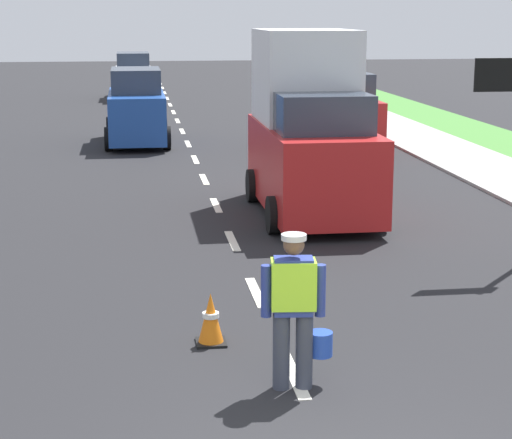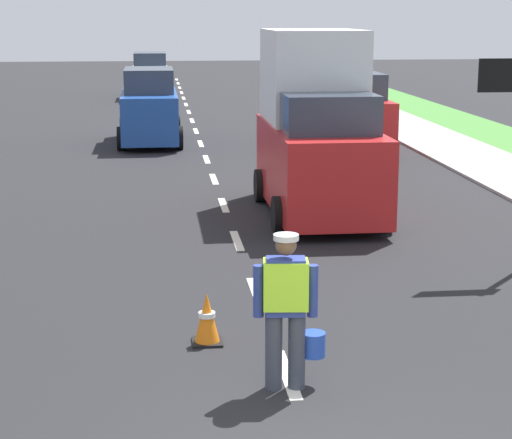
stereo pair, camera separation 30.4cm
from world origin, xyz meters
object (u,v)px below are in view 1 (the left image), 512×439
object	(u,v)px
road_worker	(295,303)
delivery_truck	(310,131)
car_oncoming_third	(134,77)
traffic_cone_near	(211,319)
car_oncoming_second	(137,109)
car_parked_far	(338,115)

from	to	relation	value
road_worker	delivery_truck	bearing A→B (deg)	77.88
car_oncoming_third	road_worker	bearing A→B (deg)	-87.52
road_worker	traffic_cone_near	distance (m)	1.73
road_worker	delivery_truck	world-z (taller)	delivery_truck
road_worker	delivery_truck	xyz separation A→B (m)	(1.82, 8.45, 0.68)
traffic_cone_near	car_oncoming_second	distance (m)	17.24
car_parked_far	car_oncoming_second	distance (m)	6.06
road_worker	car_parked_far	world-z (taller)	car_parked_far
delivery_truck	car_oncoming_second	size ratio (longest dim) A/B	1.09
car_parked_far	car_oncoming_third	bearing A→B (deg)	108.10
car_oncoming_second	car_oncoming_third	distance (m)	14.98
traffic_cone_near	road_worker	bearing A→B (deg)	-61.94
traffic_cone_near	car_oncoming_third	xyz separation A→B (m)	(-0.69, 32.19, 0.66)
delivery_truck	car_parked_far	distance (m)	8.29
delivery_truck	car_oncoming_second	world-z (taller)	delivery_truck
road_worker	car_parked_far	bearing A→B (deg)	75.70
road_worker	car_oncoming_third	distance (m)	33.64
traffic_cone_near	car_parked_far	distance (m)	15.77
car_parked_far	car_oncoming_second	size ratio (longest dim) A/B	0.94
traffic_cone_near	delivery_truck	distance (m)	7.60
traffic_cone_near	car_parked_far	xyz separation A→B (m)	(4.94, 14.96, 0.73)
car_oncoming_second	car_oncoming_third	world-z (taller)	car_oncoming_second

